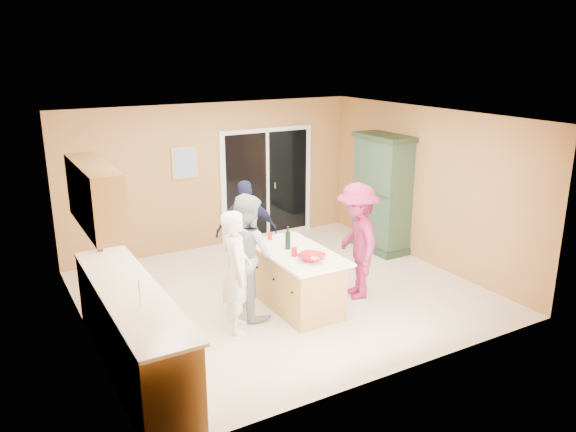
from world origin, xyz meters
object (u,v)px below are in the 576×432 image
kitchen_island (297,281)px  woman_navy (247,232)px  woman_white (237,272)px  woman_magenta (357,241)px  woman_grey (248,255)px  green_hutch (382,195)px

kitchen_island → woman_navy: bearing=99.4°
woman_white → woman_navy: size_ratio=0.99×
woman_white → woman_navy: woman_navy is taller
woman_navy → woman_magenta: size_ratio=0.95×
woman_grey → woman_white: bearing=128.1°
kitchen_island → woman_navy: size_ratio=0.98×
woman_magenta → woman_navy: bearing=-120.0°
woman_grey → woman_navy: 1.12m
kitchen_island → green_hutch: green_hutch is taller
woman_white → woman_navy: 1.59m
woman_white → woman_grey: (0.33, 0.36, 0.04)m
woman_white → green_hutch: bearing=-45.2°
green_hutch → woman_magenta: (-1.60, -1.43, -0.17)m
kitchen_island → woman_grey: woman_grey is taller
kitchen_island → woman_white: size_ratio=0.99×
woman_navy → green_hutch: bearing=-158.5°
woman_white → woman_grey: bearing=-20.7°
woman_grey → green_hutch: bearing=-79.9°
woman_grey → woman_magenta: 1.63m
kitchen_island → woman_grey: bearing=165.7°
woman_grey → woman_navy: size_ratio=1.05×
kitchen_island → green_hutch: (2.54, 1.33, 0.62)m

